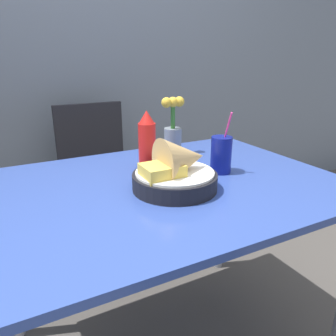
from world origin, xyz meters
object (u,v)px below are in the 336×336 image
object	(u,v)px
drink_cup	(221,156)
flower_vase	(173,130)
ketchup_bottle	(147,142)
chair_far_window	(96,169)
food_basket	(177,171)

from	to	relation	value
drink_cup	flower_vase	world-z (taller)	flower_vase
ketchup_bottle	drink_cup	xyz separation A→B (m)	(0.23, -0.16, -0.05)
ketchup_bottle	flower_vase	world-z (taller)	flower_vase
chair_far_window	drink_cup	xyz separation A→B (m)	(0.24, -0.88, 0.29)
flower_vase	drink_cup	bearing A→B (deg)	-82.17
chair_far_window	drink_cup	distance (m)	0.96
drink_cup	food_basket	bearing A→B (deg)	-164.82
food_basket	drink_cup	bearing A→B (deg)	15.18
ketchup_bottle	flower_vase	distance (m)	0.24
food_basket	drink_cup	distance (m)	0.23
food_basket	drink_cup	world-z (taller)	drink_cup
food_basket	flower_vase	world-z (taller)	flower_vase
drink_cup	chair_far_window	bearing A→B (deg)	105.30
drink_cup	flower_vase	distance (m)	0.31
chair_far_window	flower_vase	distance (m)	0.70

